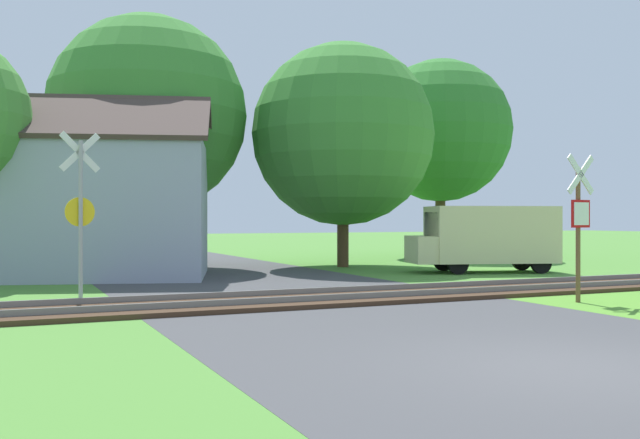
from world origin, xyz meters
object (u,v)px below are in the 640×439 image
at_px(mail_truck, 486,236).
at_px(crossing_sign_far, 80,206).
at_px(tree_far, 440,131).
at_px(tree_center, 148,114).
at_px(tree_right, 343,135).
at_px(house, 80,206).
at_px(stop_sign_near, 579,219).

bearing_deg(mail_truck, crossing_sign_far, 121.18).
bearing_deg(tree_far, tree_center, -170.63).
bearing_deg(crossing_sign_far, tree_far, 26.38).
bearing_deg(tree_right, house, -173.98).
bearing_deg(house, crossing_sign_far, -78.42).
distance_m(stop_sign_near, tree_center, 16.40).
bearing_deg(stop_sign_near, tree_right, -100.69).
height_order(stop_sign_near, mail_truck, stop_sign_near).
bearing_deg(tree_far, stop_sign_near, -114.63).
bearing_deg(stop_sign_near, house, -60.22).
relative_size(tree_center, tree_right, 1.09).
xyz_separation_m(stop_sign_near, house, (-9.17, 11.51, 0.40)).
relative_size(tree_right, tree_far, 0.90).
bearing_deg(crossing_sign_far, house, 75.56).
distance_m(stop_sign_near, tree_far, 19.07).
relative_size(stop_sign_near, tree_right, 0.38).
xyz_separation_m(house, tree_far, (16.92, 5.40, 3.81)).
distance_m(tree_center, mail_truck, 12.86).
relative_size(house, mail_truck, 1.77).
bearing_deg(mail_truck, tree_center, 73.61).
bearing_deg(crossing_sign_far, stop_sign_near, -33.24).
height_order(house, tree_right, tree_right).
xyz_separation_m(house, mail_truck, (12.79, -3.52, -0.98)).
relative_size(tree_center, mail_truck, 1.77).
distance_m(crossing_sign_far, tree_center, 11.20).
relative_size(stop_sign_near, mail_truck, 0.61).
height_order(house, mail_truck, house).
xyz_separation_m(tree_center, tree_right, (6.93, -2.03, -0.63)).
bearing_deg(tree_right, stop_sign_near, -91.93).
relative_size(crossing_sign_far, mail_truck, 0.71).
bearing_deg(tree_center, mail_truck, -32.95).
xyz_separation_m(house, tree_right, (9.59, 1.01, 2.80)).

